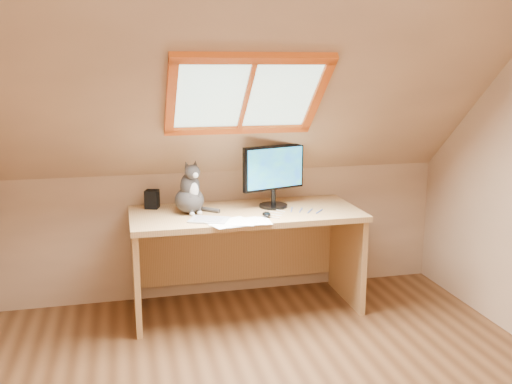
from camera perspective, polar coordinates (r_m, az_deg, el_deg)
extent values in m
cube|color=tan|center=(4.59, -2.85, -4.06)|extent=(3.50, 0.02, 1.00)
cube|color=tan|center=(3.64, -0.76, 10.85)|extent=(3.50, 1.56, 1.41)
cube|color=#B2E0CC|center=(3.72, -1.02, 9.80)|extent=(0.90, 0.53, 0.48)
cube|color=#CD4713|center=(3.72, -1.02, 9.80)|extent=(1.02, 0.64, 0.59)
cube|color=tan|center=(4.19, -1.02, -2.19)|extent=(1.68, 0.73, 0.04)
cube|color=tan|center=(4.21, -11.90, -7.84)|extent=(0.04, 0.66, 0.72)
cube|color=tan|center=(4.53, 9.09, -6.25)|extent=(0.04, 0.66, 0.72)
cube|color=tan|center=(4.61, -1.91, -5.77)|extent=(1.58, 0.03, 0.51)
cylinder|color=black|center=(4.30, 1.74, -1.39)|extent=(0.21, 0.21, 0.02)
cylinder|color=black|center=(4.28, 1.75, -0.50)|extent=(0.04, 0.04, 0.12)
cube|color=black|center=(4.24, 1.77, 2.46)|extent=(0.50, 0.19, 0.33)
cube|color=#102BBA|center=(4.22, 1.96, 2.41)|extent=(0.45, 0.15, 0.29)
ellipsoid|color=#393433|center=(4.15, -6.68, -0.81)|extent=(0.28, 0.31, 0.18)
ellipsoid|color=#393433|center=(4.11, -6.63, 0.59)|extent=(0.18, 0.18, 0.20)
ellipsoid|color=silver|center=(4.06, -6.23, 0.16)|extent=(0.08, 0.06, 0.11)
ellipsoid|color=#393433|center=(4.05, -6.38, 2.02)|extent=(0.14, 0.13, 0.10)
sphere|color=silver|center=(4.01, -6.08, 1.68)|extent=(0.04, 0.04, 0.04)
cone|color=#393433|center=(4.05, -6.96, 2.72)|extent=(0.06, 0.06, 0.06)
cone|color=#393433|center=(4.08, -6.09, 2.81)|extent=(0.06, 0.06, 0.06)
cube|color=black|center=(4.32, -10.36, -0.71)|extent=(0.12, 0.12, 0.14)
cube|color=#B2B2B7|center=(3.93, -4.73, -2.80)|extent=(0.32, 0.28, 0.01)
ellipsoid|color=black|center=(4.02, 1.06, -2.25)|extent=(0.07, 0.11, 0.03)
cube|color=white|center=(3.92, -1.32, -2.88)|extent=(0.33, 0.27, 0.00)
cube|color=white|center=(3.92, -1.32, -2.86)|extent=(0.32, 0.24, 0.00)
cube|color=white|center=(3.92, -1.32, -2.84)|extent=(0.35, 0.30, 0.00)
cube|color=white|center=(3.92, -1.32, -2.82)|extent=(0.34, 0.28, 0.00)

